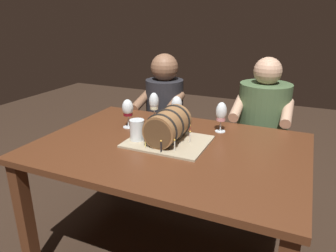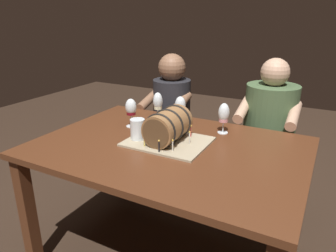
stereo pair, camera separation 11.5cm
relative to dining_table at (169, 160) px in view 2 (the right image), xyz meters
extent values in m
cube|color=#562D19|center=(0.00, 0.00, 0.08)|extent=(1.48, 1.04, 0.03)
cube|color=#562D19|center=(-0.68, -0.46, -0.30)|extent=(0.07, 0.07, 0.72)
cube|color=#562D19|center=(-0.68, 0.46, -0.30)|extent=(0.07, 0.07, 0.72)
cube|color=#562D19|center=(0.68, 0.46, -0.30)|extent=(0.07, 0.07, 0.72)
cube|color=tan|center=(-0.02, 0.03, 0.10)|extent=(0.45, 0.36, 0.01)
cylinder|color=olive|center=(-0.02, 0.03, 0.20)|extent=(0.18, 0.28, 0.18)
cylinder|color=brown|center=(-0.02, -0.11, 0.20)|extent=(0.16, 0.00, 0.16)
cylinder|color=brown|center=(-0.02, 0.17, 0.20)|extent=(0.16, 0.00, 0.16)
torus|color=black|center=(-0.02, -0.07, 0.20)|extent=(0.20, 0.01, 0.20)
torus|color=black|center=(-0.02, 0.03, 0.20)|extent=(0.20, 0.01, 0.20)
torus|color=black|center=(-0.02, 0.12, 0.20)|extent=(0.20, 0.01, 0.20)
cylinder|color=silver|center=(0.10, 0.05, 0.14)|extent=(0.01, 0.01, 0.06)
sphere|color=#F9C64C|center=(0.10, 0.05, 0.18)|extent=(0.01, 0.01, 0.01)
cylinder|color=#D64C47|center=(0.07, 0.15, 0.14)|extent=(0.01, 0.01, 0.06)
sphere|color=#F9C64C|center=(0.07, 0.15, 0.17)|extent=(0.01, 0.01, 0.01)
cylinder|color=black|center=(0.01, 0.19, 0.14)|extent=(0.01, 0.01, 0.05)
sphere|color=#F9C64C|center=(0.01, 0.19, 0.17)|extent=(0.01, 0.01, 0.01)
cylinder|color=#D64C47|center=(-0.08, 0.18, 0.14)|extent=(0.01, 0.01, 0.06)
sphere|color=#F9C64C|center=(-0.08, 0.18, 0.17)|extent=(0.01, 0.01, 0.01)
cylinder|color=black|center=(-0.14, 0.07, 0.14)|extent=(0.01, 0.01, 0.06)
sphere|color=#F9C64C|center=(-0.14, 0.07, 0.17)|extent=(0.01, 0.01, 0.01)
cylinder|color=black|center=(-0.14, -0.04, 0.14)|extent=(0.01, 0.01, 0.07)
sphere|color=#F9C64C|center=(-0.14, -0.04, 0.18)|extent=(0.01, 0.01, 0.01)
cylinder|color=#EAD666|center=(-0.10, -0.10, 0.14)|extent=(0.01, 0.01, 0.06)
sphere|color=#F9C64C|center=(-0.10, -0.10, 0.18)|extent=(0.01, 0.01, 0.01)
cylinder|color=black|center=(0.01, -0.13, 0.14)|extent=(0.01, 0.01, 0.06)
sphere|color=#F9C64C|center=(0.01, -0.13, 0.17)|extent=(0.01, 0.01, 0.01)
cylinder|color=silver|center=(0.07, -0.09, 0.14)|extent=(0.01, 0.01, 0.06)
sphere|color=#F9C64C|center=(0.07, -0.09, 0.17)|extent=(0.01, 0.01, 0.01)
cylinder|color=white|center=(0.20, 0.32, 0.10)|extent=(0.06, 0.06, 0.00)
cylinder|color=white|center=(0.20, 0.32, 0.13)|extent=(0.01, 0.01, 0.07)
ellipsoid|color=white|center=(0.20, 0.32, 0.23)|extent=(0.07, 0.07, 0.12)
cylinder|color=pink|center=(0.20, 0.32, 0.19)|extent=(0.06, 0.06, 0.03)
cylinder|color=white|center=(-0.36, 0.16, 0.10)|extent=(0.07, 0.07, 0.00)
cylinder|color=white|center=(-0.36, 0.16, 0.14)|extent=(0.01, 0.01, 0.07)
ellipsoid|color=white|center=(-0.36, 0.16, 0.23)|extent=(0.07, 0.07, 0.11)
cylinder|color=maroon|center=(-0.36, 0.16, 0.19)|extent=(0.06, 0.06, 0.03)
cylinder|color=white|center=(-0.11, 0.36, 0.10)|extent=(0.07, 0.07, 0.00)
cylinder|color=white|center=(-0.11, 0.36, 0.14)|extent=(0.01, 0.01, 0.07)
ellipsoid|color=white|center=(-0.11, 0.36, 0.23)|extent=(0.07, 0.07, 0.11)
cylinder|color=#C6842D|center=(-0.11, 0.36, 0.20)|extent=(0.06, 0.06, 0.04)
cylinder|color=white|center=(-0.25, 0.32, 0.10)|extent=(0.06, 0.06, 0.00)
cylinder|color=white|center=(-0.25, 0.32, 0.14)|extent=(0.01, 0.01, 0.08)
ellipsoid|color=white|center=(-0.25, 0.32, 0.24)|extent=(0.06, 0.06, 0.12)
cylinder|color=beige|center=(-0.25, 0.32, 0.21)|extent=(0.05, 0.05, 0.05)
cylinder|color=white|center=(-0.19, -0.03, 0.16)|extent=(0.08, 0.08, 0.13)
cylinder|color=#C6842D|center=(-0.19, -0.03, 0.14)|extent=(0.08, 0.08, 0.09)
cylinder|color=white|center=(-0.19, -0.03, 0.19)|extent=(0.08, 0.08, 0.01)
cube|color=black|center=(-0.40, 0.80, -0.43)|extent=(0.34, 0.32, 0.45)
cylinder|color=#232328|center=(-0.40, 0.80, 0.04)|extent=(0.32, 0.32, 0.50)
sphere|color=brown|center=(-0.40, 0.80, 0.39)|extent=(0.22, 0.22, 0.22)
cylinder|color=brown|center=(-0.25, 0.67, 0.14)|extent=(0.08, 0.31, 0.14)
cylinder|color=brown|center=(-0.53, 0.66, 0.14)|extent=(0.08, 0.31, 0.14)
cube|color=#2A3A24|center=(0.40, 0.80, -0.43)|extent=(0.34, 0.32, 0.45)
cylinder|color=#47603D|center=(0.40, 0.80, 0.06)|extent=(0.37, 0.37, 0.53)
sphere|color=tan|center=(0.40, 0.80, 0.41)|extent=(0.20, 0.20, 0.20)
cylinder|color=tan|center=(0.56, 0.67, 0.17)|extent=(0.08, 0.31, 0.14)
cylinder|color=tan|center=(0.24, 0.66, 0.17)|extent=(0.08, 0.31, 0.14)
camera|label=1|loc=(0.65, -1.47, 0.78)|focal=33.41mm
camera|label=2|loc=(0.75, -1.42, 0.78)|focal=33.41mm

